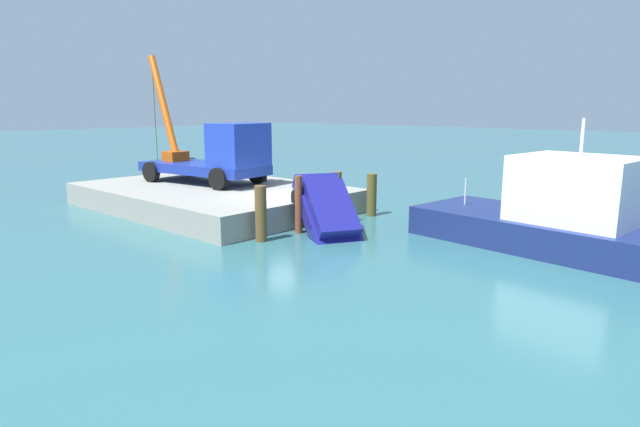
# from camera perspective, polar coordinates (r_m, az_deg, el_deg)

# --- Properties ---
(ground) EXTENTS (200.00, 200.00, 0.00)m
(ground) POSITION_cam_1_polar(r_m,az_deg,el_deg) (22.40, -4.33, -0.79)
(ground) COLOR #2D6066
(dock) EXTENTS (12.32, 8.44, 1.02)m
(dock) POSITION_cam_1_polar(r_m,az_deg,el_deg) (25.78, -11.35, 1.77)
(dock) COLOR gray
(dock) RESTS_ON ground
(crane_truck) EXTENTS (8.54, 3.62, 6.37)m
(crane_truck) POSITION_cam_1_polar(r_m,az_deg,el_deg) (26.11, -10.91, 6.17)
(crane_truck) COLOR navy
(crane_truck) RESTS_ON dock
(dock_worker) EXTENTS (0.34, 0.34, 1.87)m
(dock_worker) POSITION_cam_1_polar(r_m,az_deg,el_deg) (26.68, -5.98, 5.44)
(dock_worker) COLOR #3A3A3A
(dock_worker) RESTS_ON dock
(salvaged_car) EXTENTS (4.30, 3.48, 3.28)m
(salvaged_car) POSITION_cam_1_polar(r_m,az_deg,el_deg) (19.67, 1.10, -0.61)
(salvaged_car) COLOR navy
(salvaged_car) RESTS_ON ground
(piling_near) EXTENTS (0.41, 0.41, 1.99)m
(piling_near) POSITION_cam_1_polar(r_m,az_deg,el_deg) (18.90, -6.32, -0.02)
(piling_near) COLOR brown
(piling_near) RESTS_ON ground
(piling_mid) EXTENTS (0.29, 0.29, 2.17)m
(piling_mid) POSITION_cam_1_polar(r_m,az_deg,el_deg) (20.05, -2.29, 0.95)
(piling_mid) COLOR brown
(piling_mid) RESTS_ON ground
(piling_far) EXTENTS (0.33, 0.33, 2.14)m
(piling_far) POSITION_cam_1_polar(r_m,az_deg,el_deg) (21.59, 1.89, 1.66)
(piling_far) COLOR brown
(piling_far) RESTS_ON ground
(piling_end) EXTENTS (0.43, 0.43, 1.84)m
(piling_end) POSITION_cam_1_polar(r_m,az_deg,el_deg) (23.37, 5.52, 1.99)
(piling_end) COLOR brown
(piling_end) RESTS_ON ground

